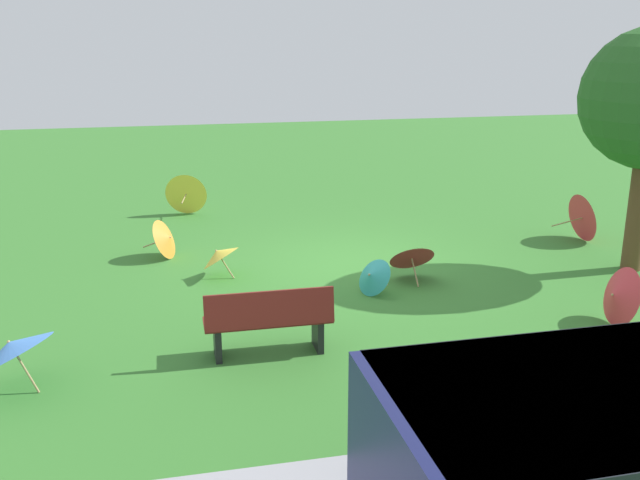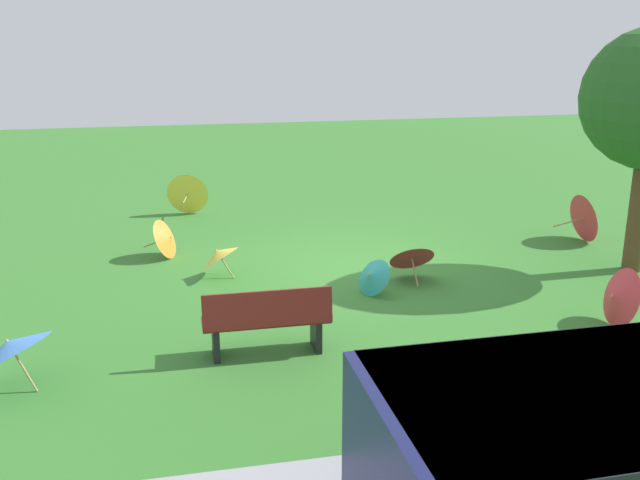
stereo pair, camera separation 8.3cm
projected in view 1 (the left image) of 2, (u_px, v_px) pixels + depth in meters
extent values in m
plane|color=#387A2D|center=(351.00, 265.00, 12.41)|extent=(40.00, 40.00, 0.00)
cube|color=black|center=(571.00, 424.00, 5.06)|extent=(2.59, 1.94, 0.55)
cylinder|color=black|center=(425.00, 467.00, 6.05)|extent=(0.76, 0.23, 0.76)
cube|color=maroon|center=(268.00, 320.00, 8.94)|extent=(1.60, 0.46, 0.05)
cube|color=maroon|center=(270.00, 309.00, 8.69)|extent=(1.60, 0.12, 0.45)
cube|color=black|center=(217.00, 341.00, 8.87)|extent=(0.08, 0.41, 0.45)
cube|color=black|center=(318.00, 332.00, 9.13)|extent=(0.08, 0.41, 0.45)
cylinder|color=brown|center=(638.00, 207.00, 11.92)|extent=(0.33, 0.33, 2.21)
cylinder|color=tan|center=(415.00, 273.00, 11.47)|extent=(0.02, 0.36, 0.38)
cone|color=#D8383F|center=(411.00, 255.00, 11.61)|extent=(0.74, 0.63, 0.61)
sphere|color=tan|center=(410.00, 251.00, 11.64)|extent=(0.04, 0.05, 0.05)
cylinder|color=tan|center=(184.00, 199.00, 15.51)|extent=(0.14, 0.48, 0.11)
cone|color=yellow|center=(187.00, 193.00, 15.79)|extent=(0.97, 0.52, 0.93)
sphere|color=tan|center=(187.00, 192.00, 15.86)|extent=(0.04, 0.05, 0.04)
cylinder|color=tan|center=(27.00, 373.00, 8.02)|extent=(0.25, 0.14, 0.47)
cone|color=#4C8CE5|center=(12.00, 347.00, 7.97)|extent=(1.20, 1.22, 0.56)
sphere|color=tan|center=(9.00, 342.00, 7.96)|extent=(0.06, 0.05, 0.05)
cylinder|color=tan|center=(638.00, 300.00, 9.88)|extent=(0.49, 0.07, 0.15)
cone|color=#D8383F|center=(617.00, 296.00, 9.82)|extent=(0.44, 0.87, 0.85)
sphere|color=tan|center=(612.00, 295.00, 9.80)|extent=(0.05, 0.04, 0.04)
cylinder|color=tan|center=(381.00, 281.00, 11.14)|extent=(0.27, 0.14, 0.20)
cone|color=teal|center=(372.00, 276.00, 10.99)|extent=(0.67, 0.75, 0.59)
sphere|color=tan|center=(369.00, 275.00, 10.95)|extent=(0.06, 0.05, 0.05)
cylinder|color=tan|center=(228.00, 268.00, 11.74)|extent=(0.22, 0.13, 0.34)
cone|color=yellow|center=(219.00, 254.00, 11.72)|extent=(0.89, 0.90, 0.50)
sphere|color=tan|center=(216.00, 251.00, 11.71)|extent=(0.06, 0.06, 0.05)
cylinder|color=tan|center=(154.00, 243.00, 12.80)|extent=(0.40, 0.18, 0.19)
cone|color=orange|center=(167.00, 238.00, 12.73)|extent=(0.64, 0.83, 0.73)
sphere|color=tan|center=(170.00, 237.00, 12.72)|extent=(0.06, 0.05, 0.05)
cylinder|color=tan|center=(567.00, 222.00, 13.70)|extent=(0.64, 0.03, 0.15)
cone|color=#D8383F|center=(586.00, 217.00, 13.77)|extent=(0.37, 0.94, 0.95)
sphere|color=tan|center=(591.00, 216.00, 13.78)|extent=(0.04, 0.04, 0.04)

